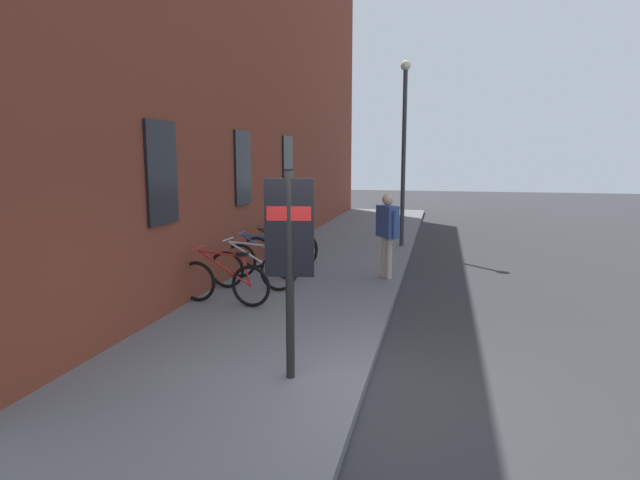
% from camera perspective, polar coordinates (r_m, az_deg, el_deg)
% --- Properties ---
extents(ground, '(60.00, 60.00, 0.00)m').
position_cam_1_polar(ground, '(11.95, 13.56, -4.20)').
color(ground, '#2D2D30').
extents(sidewalk_pavement, '(24.00, 3.50, 0.12)m').
position_cam_1_polar(sidewalk_pavement, '(14.12, 2.25, -1.69)').
color(sidewalk_pavement, slate).
rests_on(sidewalk_pavement, ground).
extents(station_facade, '(22.00, 0.65, 9.85)m').
position_cam_1_polar(station_facade, '(15.50, -4.75, 17.29)').
color(station_facade, brown).
rests_on(station_facade, ground).
extents(bicycle_nearest_sign, '(0.48, 1.76, 0.97)m').
position_cam_1_polar(bicycle_nearest_sign, '(9.43, -10.14, -4.41)').
color(bicycle_nearest_sign, black).
rests_on(bicycle_nearest_sign, sidewalk_pavement).
extents(bicycle_far_end, '(0.48, 1.77, 0.97)m').
position_cam_1_polar(bicycle_far_end, '(10.38, -7.16, -3.12)').
color(bicycle_far_end, black).
rests_on(bicycle_far_end, sidewalk_pavement).
extents(bicycle_end_of_row, '(0.48, 1.77, 0.97)m').
position_cam_1_polar(bicycle_end_of_row, '(11.26, -5.91, -2.14)').
color(bicycle_end_of_row, black).
rests_on(bicycle_end_of_row, sidewalk_pavement).
extents(bicycle_mid_rack, '(0.65, 1.72, 0.97)m').
position_cam_1_polar(bicycle_mid_rack, '(12.31, -4.32, -1.17)').
color(bicycle_mid_rack, black).
rests_on(bicycle_mid_rack, sidewalk_pavement).
extents(bicycle_beside_lamp, '(0.69, 1.70, 0.97)m').
position_cam_1_polar(bicycle_beside_lamp, '(13.17, -3.49, -0.49)').
color(bicycle_beside_lamp, black).
rests_on(bicycle_beside_lamp, sidewalk_pavement).
extents(transit_info_sign, '(0.16, 0.56, 2.40)m').
position_cam_1_polar(transit_info_sign, '(6.01, -3.25, -0.14)').
color(transit_info_sign, black).
rests_on(transit_info_sign, sidewalk_pavement).
extents(pedestrian_by_facade, '(0.55, 0.51, 1.77)m').
position_cam_1_polar(pedestrian_by_facade, '(11.25, 7.14, 1.39)').
color(pedestrian_by_facade, '#B2A599').
rests_on(pedestrian_by_facade, sidewalk_pavement).
extents(street_lamp, '(0.28, 0.28, 5.09)m').
position_cam_1_polar(street_lamp, '(15.30, 8.89, 10.64)').
color(street_lamp, '#333338').
rests_on(street_lamp, sidewalk_pavement).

